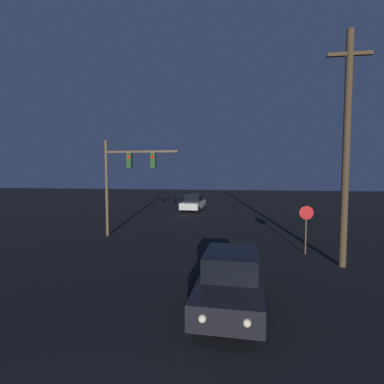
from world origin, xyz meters
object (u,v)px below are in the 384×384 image
object	(u,v)px
traffic_signal_mast	(125,173)
utility_pole	(346,147)
car_near	(231,280)
car_far	(193,203)
stop_sign	(306,221)

from	to	relation	value
traffic_signal_mast	utility_pole	xyz separation A→B (m)	(10.80, -4.14, 1.04)
car_near	traffic_signal_mast	bearing A→B (deg)	-50.43
car_near	utility_pole	size ratio (longest dim) A/B	0.46
traffic_signal_mast	utility_pole	bearing A→B (deg)	-20.97
utility_pole	car_far	bearing A→B (deg)	117.62
car_far	stop_sign	bearing A→B (deg)	121.47
car_far	utility_pole	distance (m)	18.69
traffic_signal_mast	utility_pole	distance (m)	11.61
car_near	traffic_signal_mast	world-z (taller)	traffic_signal_mast
car_near	stop_sign	bearing A→B (deg)	-116.37
car_far	stop_sign	world-z (taller)	stop_sign
stop_sign	car_far	bearing A→B (deg)	117.01
car_near	car_far	size ratio (longest dim) A/B	0.99
car_far	stop_sign	distance (m)	16.29
stop_sign	utility_pole	xyz separation A→B (m)	(1.07, -1.67, 3.27)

